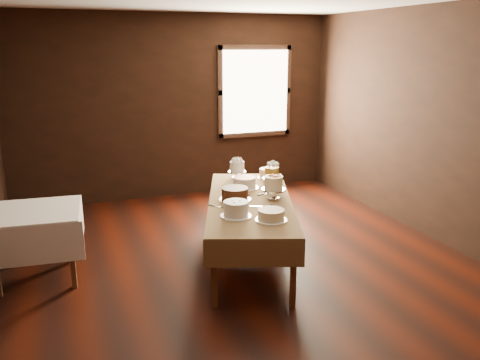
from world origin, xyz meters
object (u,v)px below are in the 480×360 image
cake_meringue (237,170)px  cake_cream (271,215)px  display_table (250,204)px  cake_speckled (268,174)px  cake_chocolate (235,194)px  cake_lattice (245,183)px  cake_server_e (221,207)px  cake_caramel (272,178)px  cake_server_a (257,206)px  flower_vase (273,186)px  cake_server_b (279,210)px  cake_server_d (270,193)px  cake_server_c (244,192)px  side_table (35,218)px  cake_swirl (236,209)px  cake_flowers (273,189)px

cake_meringue → cake_cream: size_ratio=0.74×
display_table → cake_speckled: size_ratio=9.17×
cake_speckled → cake_chocolate: bearing=-135.0°
cake_lattice → cake_cream: 1.15m
cake_server_e → cake_caramel: bearing=83.2°
display_table → cake_meringue: size_ratio=10.56×
cake_meringue → cake_lattice: bearing=-99.2°
cake_server_a → flower_vase: (0.37, 0.43, 0.07)m
cake_server_b → cake_server_d: same height
cake_meringue → flower_vase: size_ratio=1.57×
cake_server_c → cake_server_d: same height
side_table → cake_lattice: cake_lattice is taller
cake_server_e → cake_chocolate: bearing=92.2°
cake_chocolate → cake_server_a: cake_chocolate is taller
cake_swirl → cake_cream: size_ratio=1.09×
cake_speckled → cake_flowers: size_ratio=0.96×
cake_chocolate → flower_vase: (0.51, 0.13, 0.01)m
cake_cream → cake_lattice: bearing=81.6°
cake_server_b → cake_server_d: (0.15, 0.56, 0.00)m
cake_server_b → cake_server_d: size_ratio=1.00×
cake_meringue → cake_server_a: cake_meringue is taller
cake_flowers → cake_server_a: cake_flowers is taller
cake_chocolate → cake_server_b: 0.57m
cake_swirl → cake_server_c: bearing=63.3°
cake_flowers → flower_vase: 0.28m
cake_meringue → cake_server_b: 1.32m
display_table → cake_server_e: 0.41m
cake_flowers → flower_vase: bearing=67.3°
cake_cream → side_table: bearing=154.0°
cake_meringue → cake_caramel: size_ratio=0.89×
cake_swirl → cake_meringue: bearing=69.1°
display_table → flower_vase: 0.42m
cake_speckled → cake_swirl: cake_swirl is taller
cake_lattice → cake_chocolate: (-0.26, -0.39, 0.01)m
cake_caramel → cake_server_a: bearing=-125.8°
side_table → cake_server_b: (2.33, -0.78, 0.06)m
display_table → cake_server_b: size_ratio=10.11×
display_table → flower_vase: bearing=28.1°
cake_cream → cake_server_c: cake_cream is taller
cake_cream → flower_vase: flower_vase is taller
display_table → cake_caramel: size_ratio=9.44×
cake_swirl → cake_server_b: 0.49m
cake_lattice → cake_server_c: cake_lattice is taller
cake_swirl → cake_server_b: bearing=4.7°
cake_caramel → cake_server_c: bearing=-169.2°
cake_meringue → cake_server_d: bearing=-81.1°
cake_lattice → flower_vase: (0.24, -0.26, 0.01)m
flower_vase → cake_server_a: bearing=-130.8°
cake_caramel → cake_server_b: 0.83m
side_table → cake_server_d: size_ratio=3.90×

